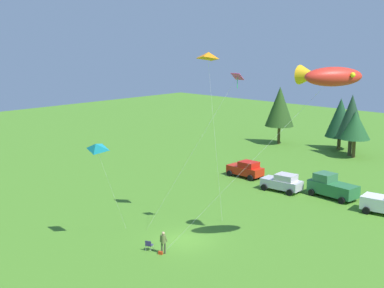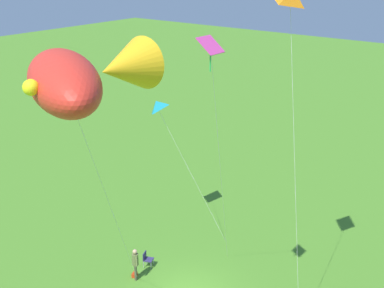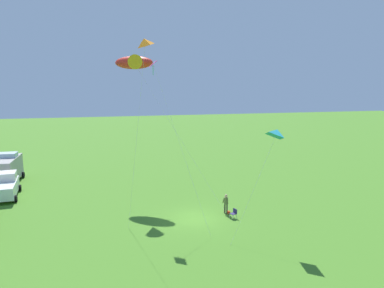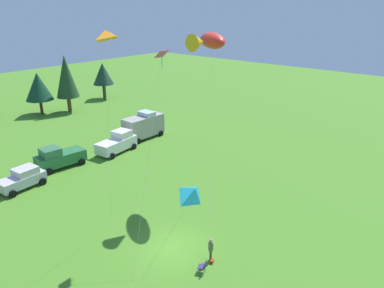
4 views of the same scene
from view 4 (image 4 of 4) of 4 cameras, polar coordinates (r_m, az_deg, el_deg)
The scene contains 12 objects.
ground_plane at distance 27.52m, azimuth -3.08°, elevation -15.52°, with size 160.00×160.00×0.00m, color #467E24.
person_kite_flyer at distance 25.79m, azimuth 2.87°, elevation -15.52°, with size 0.50×0.54×1.74m.
folding_chair at distance 25.17m, azimuth 1.72°, elevation -18.08°, with size 0.63×0.63×0.82m.
backpack_on_grass at distance 26.18m, azimuth 3.05°, elevation -17.39°, with size 0.32×0.22×0.22m, color #BB3312.
car_silver_compact at distance 38.33m, azimuth -24.42°, elevation -4.80°, with size 4.34×2.51×1.89m.
truck_green_flatbed at distance 41.54m, azimuth -19.61°, elevation -1.93°, with size 5.19×2.86×2.34m.
truck_white_pickup at distance 44.08m, azimuth -11.32°, elevation 0.20°, with size 5.21×2.91×2.34m.
van_motorhome_grey at distance 47.98m, azimuth -7.40°, elevation 2.82°, with size 5.41×2.63×3.34m.
kite_large_fish at distance 32.35m, azimuth 2.58°, elevation 15.41°, with size 11.16×9.49×13.97m.
kite_diamond_rainbow at distance 26.20m, azimuth -4.81°, elevation 12.14°, with size 7.10×3.86×13.25m.
kite_delta_teal at distance 17.78m, azimuth 0.47°, elevation -7.55°, with size 2.35×4.64×8.30m.
kite_delta_orange at distance 24.52m, azimuth -13.05°, elevation 15.87°, with size 1.77×2.25×14.82m.
Camera 4 is at (-15.98, -15.41, 16.26)m, focal length 35.00 mm.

